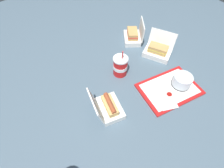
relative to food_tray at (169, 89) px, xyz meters
name	(u,v)px	position (x,y,z in m)	size (l,w,h in m)	color
ground_plane	(111,89)	(-0.29, 0.23, -0.01)	(3.20, 3.20, 0.00)	#4C6070
food_tray	(169,89)	(0.00, 0.00, 0.00)	(0.41, 0.33, 0.01)	red
cake_container	(182,81)	(0.08, -0.02, 0.04)	(0.12, 0.12, 0.07)	black
ketchup_cup	(169,95)	(-0.05, -0.04, 0.02)	(0.04, 0.04, 0.02)	white
napkin_stack	(167,102)	(-0.09, -0.06, 0.01)	(0.10, 0.10, 0.00)	white
plastic_fork	(160,86)	(-0.04, 0.05, 0.01)	(0.11, 0.01, 0.01)	white
clamshell_hotdog_left	(108,107)	(-0.40, 0.12, 0.03)	(0.20, 0.22, 0.16)	white
clamshell_sandwich_right	(133,36)	(0.15, 0.52, 0.04)	(0.22, 0.22, 0.16)	white
clamshell_sandwich_back	(158,50)	(0.18, 0.27, 0.04)	(0.23, 0.25, 0.16)	white
soda_cup_center	(120,66)	(-0.16, 0.30, 0.06)	(0.10, 0.10, 0.20)	red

